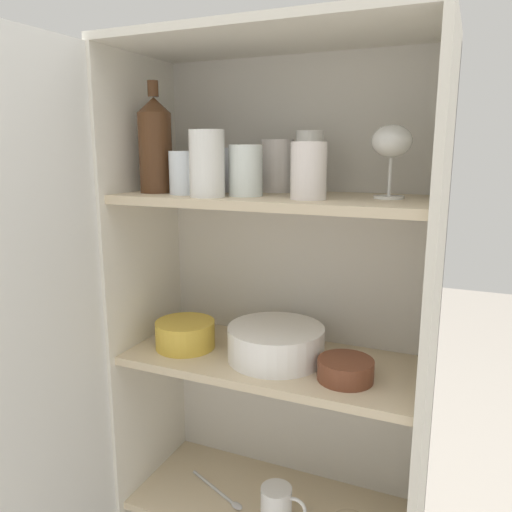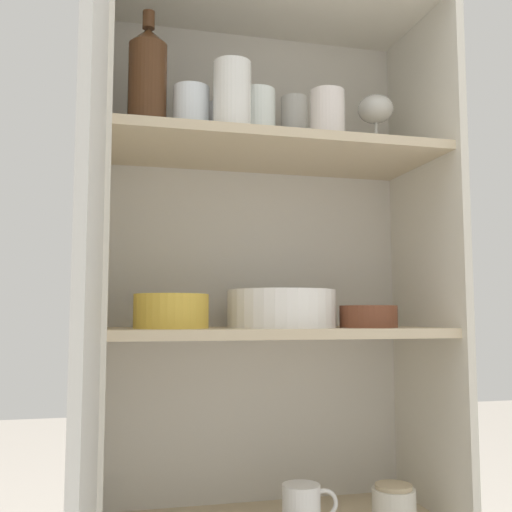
{
  "view_description": "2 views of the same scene",
  "coord_description": "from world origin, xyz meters",
  "px_view_note": "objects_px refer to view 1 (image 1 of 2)",
  "views": [
    {
      "loc": [
        0.42,
        -0.91,
        1.28
      ],
      "look_at": [
        -0.04,
        0.16,
        1.04
      ],
      "focal_mm": 35.0,
      "sensor_mm": 36.0,
      "label": 1
    },
    {
      "loc": [
        -0.35,
        -1.09,
        0.81
      ],
      "look_at": [
        -0.04,
        0.17,
        0.94
      ],
      "focal_mm": 42.0,
      "sensor_mm": 36.0,
      "label": 2
    }
  ],
  "objects_px": {
    "plate_stack_white": "(276,343)",
    "mixing_bowl_large": "(185,333)",
    "serving_bowl_small": "(346,369)",
    "coffee_mug_primary": "(277,505)",
    "wine_bottle": "(155,145)"
  },
  "relations": [
    {
      "from": "plate_stack_white",
      "to": "mixing_bowl_large",
      "type": "relative_size",
      "value": 1.54
    },
    {
      "from": "serving_bowl_small",
      "to": "coffee_mug_primary",
      "type": "xyz_separation_m",
      "value": [
        -0.15,
        -0.01,
        -0.39
      ]
    },
    {
      "from": "wine_bottle",
      "to": "mixing_bowl_large",
      "type": "relative_size",
      "value": 1.71
    },
    {
      "from": "serving_bowl_small",
      "to": "coffee_mug_primary",
      "type": "bearing_deg",
      "value": -177.43
    },
    {
      "from": "wine_bottle",
      "to": "plate_stack_white",
      "type": "height_order",
      "value": "wine_bottle"
    },
    {
      "from": "mixing_bowl_large",
      "to": "serving_bowl_small",
      "type": "xyz_separation_m",
      "value": [
        0.42,
        -0.02,
        -0.01
      ]
    },
    {
      "from": "mixing_bowl_large",
      "to": "serving_bowl_small",
      "type": "relative_size",
      "value": 1.22
    },
    {
      "from": "wine_bottle",
      "to": "mixing_bowl_large",
      "type": "distance_m",
      "value": 0.47
    },
    {
      "from": "plate_stack_white",
      "to": "wine_bottle",
      "type": "bearing_deg",
      "value": -172.2
    },
    {
      "from": "coffee_mug_primary",
      "to": "mixing_bowl_large",
      "type": "bearing_deg",
      "value": 174.06
    },
    {
      "from": "mixing_bowl_large",
      "to": "wine_bottle",
      "type": "bearing_deg",
      "value": -163.73
    },
    {
      "from": "plate_stack_white",
      "to": "serving_bowl_small",
      "type": "relative_size",
      "value": 1.88
    },
    {
      "from": "mixing_bowl_large",
      "to": "coffee_mug_primary",
      "type": "distance_m",
      "value": 0.48
    },
    {
      "from": "serving_bowl_small",
      "to": "coffee_mug_primary",
      "type": "distance_m",
      "value": 0.42
    },
    {
      "from": "mixing_bowl_large",
      "to": "coffee_mug_primary",
      "type": "bearing_deg",
      "value": -5.94
    }
  ]
}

